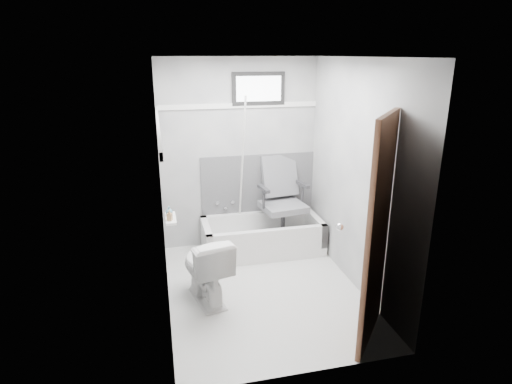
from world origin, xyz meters
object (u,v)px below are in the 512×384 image
object	(u,v)px
door	(426,246)
soap_bottle_b	(169,211)
soap_bottle_a	(170,215)
office_chair	(283,201)
toilet	(205,268)
bathtub	(262,236)

from	to	relation	value
door	soap_bottle_b	bearing A→B (deg)	144.51
soap_bottle_a	office_chair	bearing A→B (deg)	35.38
soap_bottle_a	soap_bottle_b	distance (m)	0.14
toilet	door	distance (m)	2.12
soap_bottle_a	door	bearing A→B (deg)	-32.63
office_chair	toilet	bearing A→B (deg)	-145.85
toilet	soap_bottle_b	world-z (taller)	soap_bottle_b
toilet	door	size ratio (longest dim) A/B	0.36
bathtub	soap_bottle_a	world-z (taller)	soap_bottle_a
toilet	door	bearing A→B (deg)	129.22
office_chair	door	world-z (taller)	door
soap_bottle_a	toilet	bearing A→B (deg)	1.51
door	soap_bottle_a	bearing A→B (deg)	147.37
office_chair	soap_bottle_b	bearing A→B (deg)	-156.49
bathtub	soap_bottle_b	world-z (taller)	soap_bottle_b
toilet	office_chair	bearing A→B (deg)	-150.91
soap_bottle_b	door	bearing A→B (deg)	-35.49
soap_bottle_a	soap_bottle_b	bearing A→B (deg)	90.00
door	soap_bottle_b	world-z (taller)	door
door	soap_bottle_b	xyz separation A→B (m)	(-1.92, 1.37, -0.04)
bathtub	office_chair	bearing A→B (deg)	8.66
office_chair	bathtub	bearing A→B (deg)	-179.34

